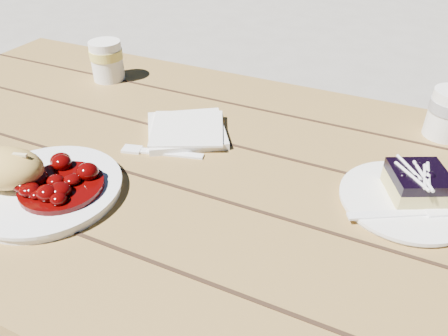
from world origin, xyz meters
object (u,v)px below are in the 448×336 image
at_px(picnic_table, 314,265).
at_px(blueberry_cake, 418,183).
at_px(dessert_plate, 405,200).
at_px(second_cup, 107,61).
at_px(main_plate, 47,190).
at_px(bread_roll, 6,168).

xyz_separation_m(picnic_table, blueberry_cake, (0.13, 0.05, 0.19)).
relative_size(dessert_plate, second_cup, 2.10).
relative_size(main_plate, second_cup, 2.47).
relative_size(bread_roll, second_cup, 1.30).
distance_m(dessert_plate, second_cup, 0.76).
relative_size(picnic_table, bread_roll, 16.12).
xyz_separation_m(blueberry_cake, second_cup, (-0.74, 0.18, 0.01)).
bearing_deg(blueberry_cake, bread_roll, 177.33).
bearing_deg(second_cup, bread_roll, -72.26).
height_order(bread_roll, dessert_plate, bread_roll).
distance_m(picnic_table, main_plate, 0.48).
height_order(picnic_table, blueberry_cake, blueberry_cake).
relative_size(main_plate, dessert_plate, 1.18).
distance_m(picnic_table, bread_roll, 0.55).
height_order(bread_roll, blueberry_cake, bread_roll).
bearing_deg(bread_roll, picnic_table, 23.73).
distance_m(bread_roll, dessert_plate, 0.64).
relative_size(dessert_plate, blueberry_cake, 1.79).
bearing_deg(picnic_table, bread_roll, -156.27).
bearing_deg(blueberry_cake, second_cup, 140.05).
bearing_deg(bread_roll, second_cup, 107.74).
height_order(dessert_plate, blueberry_cake, blueberry_cake).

